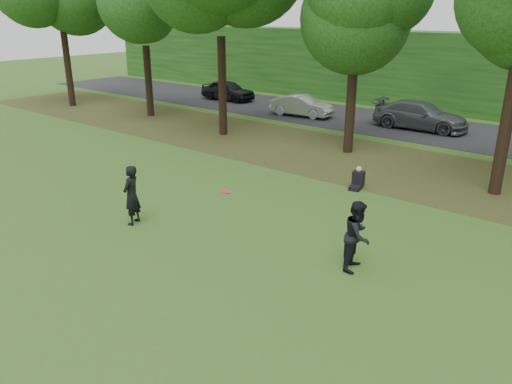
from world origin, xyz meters
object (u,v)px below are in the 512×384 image
player_right (358,235)px  frisbee (226,191)px  player_left (132,195)px  seated_person (358,180)px

player_right → frisbee: player_right is taller
player_left → frisbee: 3.57m
frisbee → seated_person: frisbee is taller
seated_person → player_right: bearing=-73.0°
player_right → frisbee: (-3.41, -1.26, 0.77)m
player_left → frisbee: player_left is taller
player_right → seated_person: player_right is taller
player_right → seated_person: (-2.97, 5.61, -0.62)m
player_left → seated_person: bearing=131.4°
seated_person → player_left: bearing=-128.4°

